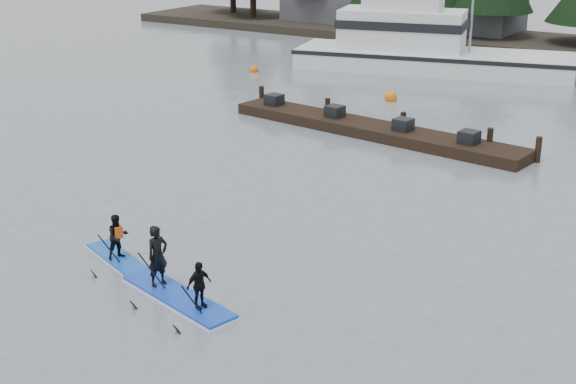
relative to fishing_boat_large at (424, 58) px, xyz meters
The scene contains 7 objects.
ground 31.64m from the fishing_boat_large, 78.50° to the right, with size 160.00×160.00×0.00m, color slate.
fishing_boat_large is the anchor object (origin of this frame).
floating_dock 14.91m from the fishing_boat_large, 75.05° to the right, with size 13.89×1.85×0.46m, color black.
buoy_a 10.10m from the fishing_boat_large, 144.34° to the right, with size 0.51×0.51×0.51m, color orange.
buoy_b 8.43m from the fishing_boat_large, 77.92° to the right, with size 0.63×0.63×0.63m, color orange.
paddleboard_solo 29.91m from the fishing_boat_large, 82.76° to the right, with size 2.92×1.67×1.84m.
paddleboard_duo 31.25m from the fishing_boat_large, 77.92° to the right, with size 3.78×1.79×2.20m.
Camera 1 is at (12.16, -13.18, 9.27)m, focal length 50.00 mm.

